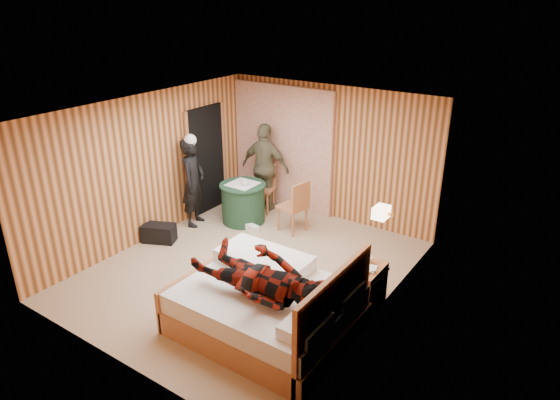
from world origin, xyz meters
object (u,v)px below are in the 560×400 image
Objects in this scene: wall_lamp at (381,212)px; round_table at (243,203)px; bed at (269,306)px; woman_standing at (193,182)px; chair_far at (264,184)px; nightstand at (364,285)px; duffel_bag at (159,233)px; man_on_bed at (259,268)px; man_at_table at (265,168)px; chair_near at (296,203)px.

round_table is at bearing 163.68° from wall_lamp.
bed is 3.47m from woman_standing.
woman_standing reaches higher than bed.
round_table is 0.69m from chair_far.
wall_lamp is at bearing -16.32° from round_table.
woman_standing reaches higher than nightstand.
man_on_bed reaches higher than duffel_bag.
nightstand is 3.59m from chair_far.
chair_far is 1.44m from woman_standing.
wall_lamp is 3.50m from man_at_table.
round_table is at bearing 131.64° from man_on_bed.
nightstand is 3.79m from woman_standing.
chair_far is 0.33m from man_at_table.
woman_standing reaches higher than round_table.
nightstand is at bearing -119.31° from woman_standing.
wall_lamp is 3.79m from woman_standing.
woman_standing is 3.60m from man_on_bed.
duffel_bag is at bearing 159.47° from man_on_bed.
woman_standing is (-2.94, 1.78, 0.48)m from bed.
woman_standing is 0.92× the size of man_on_bed.
man_on_bed is at bearing 118.72° from man_at_table.
chair_near is 2.43m from duffel_bag.
man_on_bed is (1.25, -2.76, 0.45)m from chair_near.
duffel_bag is at bearing -122.76° from chair_far.
woman_standing is at bearing 175.10° from wall_lamp.
round_table is at bearing -69.17° from woman_standing.
man_on_bed reaches higher than woman_standing.
wall_lamp is at bearing -16.02° from duffel_bag.
man_at_table is (-2.27, 3.07, 0.53)m from bed.
man_on_bed is at bearing -143.87° from woman_standing.
chair_far reaches higher than nightstand.
chair_near is at bearing 114.35° from man_on_bed.
nightstand is 0.35× the size of man_on_bed.
round_table is 1.64m from duffel_bag.
wall_lamp is at bearing 81.75° from nightstand.
nightstand is 1.72m from man_on_bed.
bed is 1.21× the size of man_on_bed.
round_table reaches higher than duffel_bag.
man_at_table is (0.02, 0.04, 0.32)m from chair_far.
woman_standing is at bearing -132.71° from chair_far.
nightstand is at bearing 56.76° from bed.
nightstand is at bearing 62.31° from man_on_bed.
woman_standing is at bearing 56.31° from man_at_table.
chair_near is (1.05, 0.17, 0.18)m from round_table.
bed is 1.31× the size of woman_standing.
wall_lamp is 0.27× the size of chair_near.
woman_standing reaches higher than duffel_bag.
man_on_bed is (2.30, -2.59, 0.63)m from round_table.
chair_far is 0.57× the size of woman_standing.
bed is 3.86m from man_at_table.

